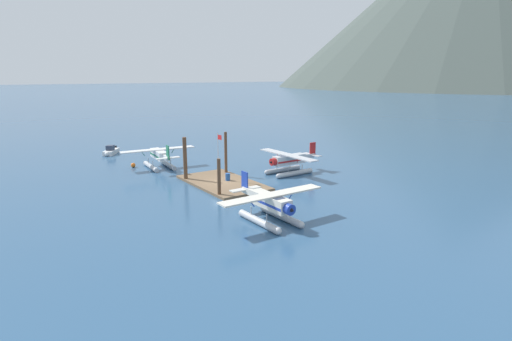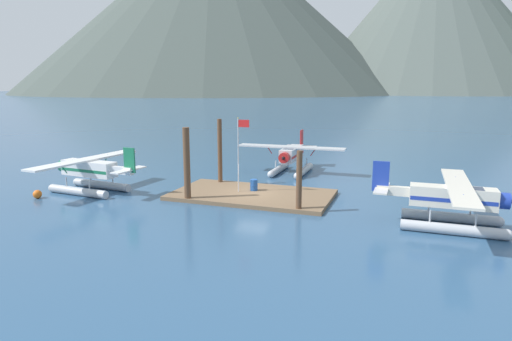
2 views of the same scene
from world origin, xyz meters
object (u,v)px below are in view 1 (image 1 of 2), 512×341
(seaplane_white_port_aft, at_px, (159,157))
(seaplane_silver_bow_centre, at_px, (289,162))
(mooring_buoy, at_px, (133,165))
(seaplane_cream_stbd_aft, at_px, (270,205))
(fuel_drum, at_px, (228,177))
(flagpole, at_px, (219,151))
(boat_white_open_sw, at_px, (111,151))

(seaplane_white_port_aft, distance_m, seaplane_silver_bow_centre, 18.49)
(mooring_buoy, bearing_deg, seaplane_white_port_aft, 51.65)
(seaplane_cream_stbd_aft, relative_size, seaplane_silver_bow_centre, 1.00)
(fuel_drum, distance_m, seaplane_white_port_aft, 13.24)
(seaplane_white_port_aft, bearing_deg, mooring_buoy, -128.35)
(fuel_drum, bearing_deg, seaplane_cream_stbd_aft, -15.61)
(flagpole, height_order, fuel_drum, flagpole)
(flagpole, distance_m, seaplane_silver_bow_centre, 10.23)
(seaplane_white_port_aft, bearing_deg, fuel_drum, 16.47)
(flagpole, xyz_separation_m, seaplane_white_port_aft, (-11.78, -3.03, -2.33))
(flagpole, distance_m, fuel_drum, 3.36)
(seaplane_silver_bow_centre, bearing_deg, fuel_drum, -93.75)
(seaplane_white_port_aft, relative_size, boat_white_open_sw, 2.43)
(fuel_drum, xyz_separation_m, mooring_buoy, (-15.04, -6.75, -0.42))
(seaplane_cream_stbd_aft, relative_size, seaplane_white_port_aft, 0.99)
(seaplane_cream_stbd_aft, distance_m, boat_white_open_sw, 41.19)
(seaplane_cream_stbd_aft, bearing_deg, seaplane_white_port_aft, 179.65)
(mooring_buoy, relative_size, seaplane_cream_stbd_aft, 0.06)
(flagpole, bearing_deg, seaplane_white_port_aft, -165.58)
(seaplane_cream_stbd_aft, distance_m, seaplane_white_port_aft, 26.64)
(seaplane_white_port_aft, bearing_deg, boat_white_open_sw, -169.17)
(mooring_buoy, height_order, seaplane_cream_stbd_aft, seaplane_cream_stbd_aft)
(fuel_drum, xyz_separation_m, boat_white_open_sw, (-27.12, -6.51, -0.25))
(fuel_drum, distance_m, seaplane_silver_bow_centre, 9.19)
(flagpole, height_order, mooring_buoy, flagpole)
(mooring_buoy, xyz_separation_m, boat_white_open_sw, (-12.08, 0.24, 0.17))
(mooring_buoy, bearing_deg, fuel_drum, 24.16)
(fuel_drum, bearing_deg, seaplane_silver_bow_centre, 86.25)
(seaplane_cream_stbd_aft, bearing_deg, flagpole, 167.88)
(seaplane_cream_stbd_aft, height_order, seaplane_white_port_aft, same)
(mooring_buoy, bearing_deg, seaplane_silver_bow_centre, 45.43)
(fuel_drum, height_order, seaplane_cream_stbd_aft, seaplane_cream_stbd_aft)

